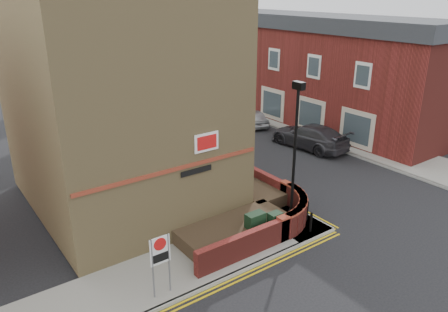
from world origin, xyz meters
TOP-DOWN VIEW (x-y plane):
  - ground at (0.00, 0.00)m, footprint 120.00×120.00m
  - pavement_corner at (-3.50, 1.50)m, footprint 13.00×3.00m
  - pavement_main at (2.00, 16.00)m, footprint 2.00×32.00m
  - pavement_far at (13.00, 13.00)m, footprint 4.00×40.00m
  - kerb_side at (-3.50, 0.00)m, footprint 13.00×0.15m
  - kerb_main_near at (3.00, 16.00)m, footprint 0.15×32.00m
  - kerb_main_far at (11.00, 13.00)m, footprint 0.15×40.00m
  - yellow_lines_side at (-3.50, -0.25)m, footprint 13.00×0.28m
  - yellow_lines_main at (3.25, 16.00)m, footprint 0.28×32.00m
  - corner_building at (-2.84, 8.00)m, footprint 8.95×10.40m
  - garden_wall at (0.00, 2.50)m, footprint 6.80×6.00m
  - lamppost at (1.60, 1.20)m, footprint 0.25×0.50m
  - utility_cabinet_large at (-0.30, 1.30)m, footprint 0.80×0.45m
  - utility_cabinet_small at (0.50, 1.00)m, footprint 0.55×0.40m
  - bollard_near at (2.00, 0.40)m, footprint 0.11×0.11m
  - bollard_far at (2.60, 1.20)m, footprint 0.11×0.11m
  - zone_sign at (-5.00, 0.50)m, footprint 0.72×0.07m
  - far_terrace at (14.50, 17.00)m, footprint 5.40×30.40m
  - far_terrace_cream at (14.50, 38.00)m, footprint 5.40×12.40m
  - tree_near at (2.00, 14.05)m, footprint 3.64×3.65m
  - tree_mid at (2.00, 22.05)m, footprint 4.03×4.03m
  - tree_far at (2.00, 30.05)m, footprint 3.81×3.81m
  - traffic_light_assembly at (2.40, 25.00)m, footprint 0.20×0.16m
  - silver_car_near at (4.23, 14.38)m, footprint 1.64×4.37m
  - red_car_main at (3.66, 21.86)m, footprint 3.07×4.86m
  - grey_car_far at (9.89, 8.02)m, footprint 2.67×5.57m
  - silver_car_far at (10.15, 14.00)m, footprint 2.57×3.87m

SIDE VIEW (x-z plane):
  - ground at x=0.00m, z-range 0.00..0.00m
  - garden_wall at x=0.00m, z-range -0.60..0.60m
  - yellow_lines_side at x=-3.50m, z-range 0.00..0.01m
  - yellow_lines_main at x=3.25m, z-range 0.00..0.01m
  - pavement_corner at x=-3.50m, z-range 0.00..0.12m
  - pavement_main at x=2.00m, z-range 0.00..0.12m
  - pavement_far at x=13.00m, z-range 0.00..0.12m
  - kerb_side at x=-3.50m, z-range 0.00..0.12m
  - kerb_main_near at x=3.00m, z-range 0.00..0.12m
  - kerb_main_far at x=11.00m, z-range 0.00..0.12m
  - bollard_near at x=2.00m, z-range 0.12..1.02m
  - bollard_far at x=2.60m, z-range 0.12..1.02m
  - silver_car_far at x=10.15m, z-range 0.00..1.23m
  - red_car_main at x=3.66m, z-range 0.00..1.25m
  - utility_cabinet_small at x=0.50m, z-range 0.12..1.22m
  - silver_car_near at x=4.23m, z-range 0.00..1.43m
  - utility_cabinet_large at x=-0.30m, z-range 0.12..1.32m
  - grey_car_far at x=9.89m, z-range 0.00..1.57m
  - zone_sign at x=-5.00m, z-range 0.54..2.74m
  - traffic_light_assembly at x=2.40m, z-range 0.68..4.88m
  - lamppost at x=1.60m, z-range 0.19..6.49m
  - far_terrace at x=14.50m, z-range 0.04..8.04m
  - far_terrace_cream at x=14.50m, z-range 0.05..8.05m
  - tree_near at x=2.00m, z-range 1.35..8.05m
  - tree_far at x=2.00m, z-range 1.41..8.42m
  - tree_mid at x=2.00m, z-range 1.49..8.91m
  - corner_building at x=-2.84m, z-range -0.57..13.03m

